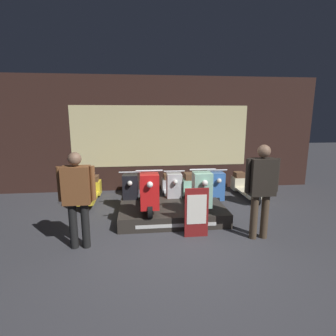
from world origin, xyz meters
TOP-DOWN VIEW (x-y plane):
  - ground_plane at (0.00, 0.00)m, footprint 30.00×30.00m
  - shop_wall_back at (0.00, 3.54)m, footprint 9.03×0.09m
  - display_platform at (0.04, 1.27)m, footprint 2.18×1.32m
  - scooter_display_left at (-0.45, 1.22)m, footprint 0.48×1.58m
  - scooter_display_right at (0.52, 1.22)m, footprint 0.48×1.58m
  - scooter_backrow_0 at (-1.85, 2.40)m, footprint 0.48×1.58m
  - scooter_backrow_1 at (-0.84, 2.40)m, footprint 0.48×1.58m
  - scooter_backrow_2 at (0.16, 2.40)m, footprint 0.48×1.58m
  - scooter_backrow_3 at (1.16, 2.40)m, footprint 0.48×1.58m
  - scooter_backrow_4 at (2.16, 2.40)m, footprint 0.48×1.58m
  - person_left_browsing at (-1.62, 0.21)m, footprint 0.59×0.24m
  - person_right_browsing at (1.44, 0.21)m, footprint 0.59×0.24m
  - price_sign_board at (0.36, 0.39)m, footprint 0.42×0.04m

SIDE VIEW (x-z plane):
  - ground_plane at x=0.00m, z-range 0.00..0.00m
  - display_platform at x=0.04m, z-range 0.00..0.28m
  - scooter_backrow_0 at x=-1.85m, z-range -0.10..0.80m
  - scooter_backrow_1 at x=-0.84m, z-range -0.10..0.80m
  - scooter_backrow_2 at x=0.16m, z-range -0.10..0.80m
  - scooter_backrow_3 at x=1.16m, z-range -0.10..0.80m
  - scooter_backrow_4 at x=2.16m, z-range -0.10..0.80m
  - price_sign_board at x=0.36m, z-range 0.01..0.90m
  - scooter_display_left at x=-0.45m, z-range 0.17..1.08m
  - scooter_display_right at x=0.52m, z-range 0.17..1.08m
  - person_left_browsing at x=-1.62m, z-range 0.14..1.72m
  - person_right_browsing at x=1.44m, z-range 0.15..1.81m
  - shop_wall_back at x=0.00m, z-range 0.00..3.20m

